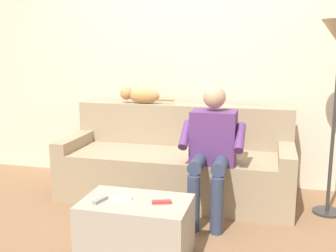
% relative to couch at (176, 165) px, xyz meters
% --- Properties ---
extents(ground_plane, '(8.00, 8.00, 0.00)m').
position_rel_couch_xyz_m(ground_plane, '(0.00, 0.75, -0.30)').
color(ground_plane, '#846042').
extents(back_wall, '(5.34, 0.06, 2.49)m').
position_rel_couch_xyz_m(back_wall, '(0.00, -0.52, 0.94)').
color(back_wall, beige).
rests_on(back_wall, ground).
extents(couch, '(2.14, 0.81, 0.84)m').
position_rel_couch_xyz_m(couch, '(0.00, 0.00, 0.00)').
color(couch, '#9E896B').
rests_on(couch, ground).
extents(coffee_table, '(0.72, 0.46, 0.40)m').
position_rel_couch_xyz_m(coffee_table, '(0.00, 1.20, -0.10)').
color(coffee_table, '#A89E8E').
rests_on(coffee_table, ground).
extents(person_solo_seated, '(0.52, 0.58, 1.10)m').
position_rel_couch_xyz_m(person_solo_seated, '(-0.39, 0.40, 0.32)').
color(person_solo_seated, '#5B3370').
rests_on(person_solo_seated, ground).
extents(cat_on_backrest, '(0.56, 0.14, 0.17)m').
position_rel_couch_xyz_m(cat_on_backrest, '(0.44, -0.26, 0.63)').
color(cat_on_backrest, '#B7844C').
rests_on(cat_on_backrest, couch).
extents(remote_white, '(0.14, 0.08, 0.02)m').
position_rel_couch_xyz_m(remote_white, '(0.10, 1.19, 0.11)').
color(remote_white, white).
rests_on(remote_white, coffee_table).
extents(remote_red, '(0.13, 0.07, 0.02)m').
position_rel_couch_xyz_m(remote_red, '(-0.18, 1.20, 0.11)').
color(remote_red, '#B73333').
rests_on(remote_red, coffee_table).
extents(remote_gray, '(0.07, 0.13, 0.02)m').
position_rel_couch_xyz_m(remote_gray, '(0.22, 1.27, 0.11)').
color(remote_gray, gray).
rests_on(remote_gray, coffee_table).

